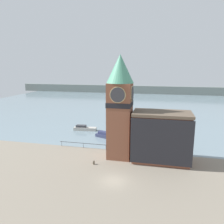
# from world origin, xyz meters

# --- Properties ---
(ground_plane) EXTENTS (160.00, 160.00, 0.00)m
(ground_plane) POSITION_xyz_m (0.00, 0.00, 0.00)
(ground_plane) COLOR gray
(water) EXTENTS (160.00, 120.00, 0.00)m
(water) POSITION_xyz_m (0.00, 72.45, -0.00)
(water) COLOR gray
(water) RESTS_ON ground_plane
(far_shoreline) EXTENTS (180.00, 3.00, 5.00)m
(far_shoreline) POSITION_xyz_m (0.00, 112.45, 2.50)
(far_shoreline) COLOR slate
(far_shoreline) RESTS_ON water
(pier_railing) EXTENTS (10.78, 0.08, 1.09)m
(pier_railing) POSITION_xyz_m (-9.47, 12.20, 0.95)
(pier_railing) COLOR #333338
(pier_railing) RESTS_ON ground_plane
(clock_tower) EXTENTS (5.02, 5.02, 19.59)m
(clock_tower) POSITION_xyz_m (-0.89, 9.33, 10.38)
(clock_tower) COLOR brown
(clock_tower) RESTS_ON ground_plane
(pier_building) EXTENTS (10.61, 6.17, 9.32)m
(pier_building) POSITION_xyz_m (6.92, 9.17, 4.68)
(pier_building) COLOR brown
(pier_building) RESTS_ON ground_plane
(boat_near) EXTENTS (6.28, 3.79, 1.46)m
(boat_near) POSITION_xyz_m (-6.29, 20.00, 0.54)
(boat_near) COLOR #333856
(boat_near) RESTS_ON water
(boat_far) EXTENTS (6.38, 2.25, 1.44)m
(boat_far) POSITION_xyz_m (-13.81, 24.97, 0.55)
(boat_far) COLOR #B7B2A8
(boat_far) RESTS_ON water
(mooring_bollard_near) EXTENTS (0.36, 0.36, 0.71)m
(mooring_bollard_near) POSITION_xyz_m (-4.83, 4.88, 0.38)
(mooring_bollard_near) COLOR brown
(mooring_bollard_near) RESTS_ON ground_plane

